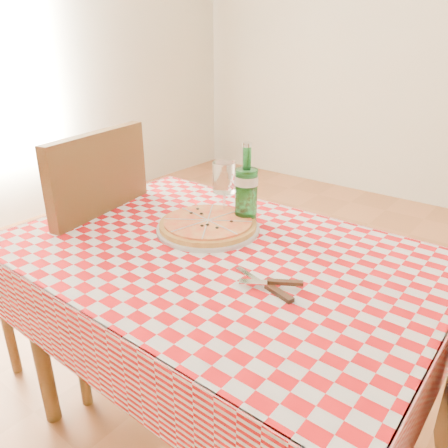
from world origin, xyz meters
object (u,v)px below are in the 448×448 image
object	(u,v)px
wine_glass	(224,191)
water_bottle	(246,184)
dining_table	(217,278)
pizza_plate	(208,224)
chair_far	(85,243)

from	to	relation	value
wine_glass	water_bottle	bearing A→B (deg)	4.66
dining_table	pizza_plate	size ratio (longest dim) A/B	3.50
water_bottle	chair_far	bearing A→B (deg)	-156.72
dining_table	chair_far	xyz separation A→B (m)	(-0.65, -0.04, -0.06)
dining_table	water_bottle	bearing A→B (deg)	103.24
chair_far	pizza_plate	xyz separation A→B (m)	(0.53, 0.13, 0.18)
water_bottle	wine_glass	world-z (taller)	water_bottle
pizza_plate	water_bottle	world-z (taller)	water_bottle
dining_table	wine_glass	size ratio (longest dim) A/B	5.90
dining_table	chair_far	world-z (taller)	chair_far
dining_table	water_bottle	size ratio (longest dim) A/B	4.26
chair_far	water_bottle	world-z (taller)	chair_far
pizza_plate	water_bottle	size ratio (longest dim) A/B	1.22
pizza_plate	dining_table	bearing A→B (deg)	-39.51
dining_table	pizza_plate	distance (m)	0.19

